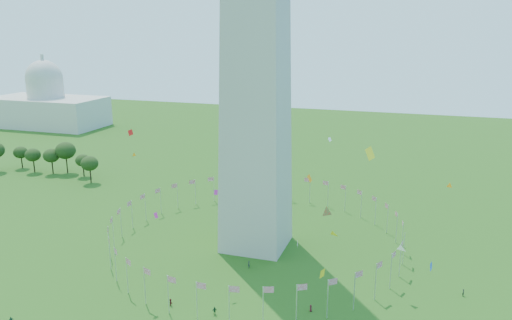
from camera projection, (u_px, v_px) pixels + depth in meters
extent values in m
cylinder|color=silver|center=(404.00, 249.00, 128.44)|extent=(0.24, 0.24, 9.00)
cylinder|color=silver|center=(402.00, 238.00, 135.00)|extent=(0.24, 0.24, 9.00)
cylinder|color=silver|center=(397.00, 228.00, 141.74)|extent=(0.24, 0.24, 9.00)
cylinder|color=silver|center=(387.00, 219.00, 148.43)|extent=(0.24, 0.24, 9.00)
cylinder|color=silver|center=(375.00, 211.00, 154.88)|extent=(0.24, 0.24, 9.00)
cylinder|color=silver|center=(361.00, 204.00, 160.89)|extent=(0.24, 0.24, 9.00)
cylinder|color=silver|center=(345.00, 199.00, 166.28)|extent=(0.24, 0.24, 9.00)
cylinder|color=silver|center=(328.00, 194.00, 170.88)|extent=(0.24, 0.24, 9.00)
cylinder|color=silver|center=(310.00, 191.00, 174.55)|extent=(0.24, 0.24, 9.00)
cylinder|color=silver|center=(291.00, 188.00, 177.19)|extent=(0.24, 0.24, 9.00)
cylinder|color=silver|center=(272.00, 187.00, 178.72)|extent=(0.24, 0.24, 9.00)
cylinder|color=silver|center=(252.00, 187.00, 179.07)|extent=(0.24, 0.24, 9.00)
cylinder|color=silver|center=(233.00, 187.00, 178.26)|extent=(0.24, 0.24, 9.00)
cylinder|color=silver|center=(214.00, 189.00, 176.29)|extent=(0.24, 0.24, 9.00)
cylinder|color=silver|center=(195.00, 192.00, 173.24)|extent=(0.24, 0.24, 9.00)
cylinder|color=silver|center=(178.00, 196.00, 169.18)|extent=(0.24, 0.24, 9.00)
cylinder|color=silver|center=(161.00, 201.00, 164.26)|extent=(0.24, 0.24, 9.00)
cylinder|color=silver|center=(145.00, 207.00, 158.61)|extent=(0.24, 0.24, 9.00)
cylinder|color=silver|center=(132.00, 214.00, 152.40)|extent=(0.24, 0.24, 9.00)
cylinder|color=silver|center=(121.00, 223.00, 145.83)|extent=(0.24, 0.24, 9.00)
cylinder|color=silver|center=(113.00, 232.00, 139.10)|extent=(0.24, 0.24, 9.00)
cylinder|color=silver|center=(109.00, 242.00, 132.41)|extent=(0.24, 0.24, 9.00)
cylinder|color=silver|center=(110.00, 253.00, 125.96)|extent=(0.24, 0.24, 9.00)
cylinder|color=silver|center=(115.00, 264.00, 119.95)|extent=(0.24, 0.24, 9.00)
cylinder|color=silver|center=(127.00, 275.00, 114.56)|extent=(0.24, 0.24, 9.00)
cylinder|color=silver|center=(145.00, 286.00, 109.96)|extent=(0.24, 0.24, 9.00)
cylinder|color=silver|center=(168.00, 295.00, 106.28)|extent=(0.24, 0.24, 9.00)
cylinder|color=silver|center=(197.00, 301.00, 103.64)|extent=(0.24, 0.24, 9.00)
cylinder|color=silver|center=(229.00, 306.00, 102.12)|extent=(0.24, 0.24, 9.00)
cylinder|color=silver|center=(263.00, 306.00, 101.76)|extent=(0.24, 0.24, 9.00)
cylinder|color=silver|center=(297.00, 304.00, 102.58)|extent=(0.24, 0.24, 9.00)
cylinder|color=silver|center=(328.00, 299.00, 104.54)|extent=(0.24, 0.24, 9.00)
cylinder|color=silver|center=(354.00, 291.00, 107.60)|extent=(0.24, 0.24, 9.00)
cylinder|color=silver|center=(376.00, 282.00, 111.65)|extent=(0.24, 0.24, 9.00)
cylinder|color=silver|center=(391.00, 271.00, 116.58)|extent=(0.24, 0.24, 9.00)
cylinder|color=silver|center=(400.00, 260.00, 122.23)|extent=(0.24, 0.24, 9.00)
imported|color=#5C151A|center=(171.00, 302.00, 110.26)|extent=(1.53, 1.56, 1.64)
imported|color=#282828|center=(249.00, 265.00, 127.54)|extent=(0.71, 0.83, 1.91)
imported|color=black|center=(463.00, 293.00, 114.18)|extent=(0.45, 0.66, 1.76)
imported|color=#193F22|center=(215.00, 311.00, 106.70)|extent=(1.26, 1.26, 1.87)
imported|color=#59141F|center=(311.00, 308.00, 108.02)|extent=(0.76, 0.90, 1.56)
plane|color=white|center=(401.00, 248.00, 112.08)|extent=(2.15, 1.39, 2.37)
plane|color=yellow|center=(370.00, 154.00, 70.04)|extent=(1.26, 1.93, 2.06)
plane|color=red|center=(131.00, 133.00, 112.79)|extent=(0.23, 1.67, 1.67)
plane|color=orange|center=(134.00, 155.00, 147.98)|extent=(0.48, 1.34, 1.42)
plane|color=#CC2699|center=(216.00, 192.00, 115.51)|extent=(1.44, 0.23, 1.43)
plane|color=orange|center=(310.00, 178.00, 100.84)|extent=(1.73, 0.75, 1.73)
plane|color=white|center=(330.00, 139.00, 128.93)|extent=(1.12, 0.75, 1.18)
plane|color=blue|center=(431.00, 266.00, 76.07)|extent=(0.70, 1.32, 1.49)
plane|color=white|center=(298.00, 244.00, 118.78)|extent=(0.34, 1.76, 1.79)
plane|color=yellow|center=(322.00, 274.00, 114.42)|extent=(2.17, 0.60, 2.21)
plane|color=#CC2699|center=(156.00, 215.00, 150.09)|extent=(1.61, 1.69, 1.72)
plane|color=orange|center=(449.00, 186.00, 117.89)|extent=(1.28, 0.63, 1.21)
plane|color=#CC2699|center=(327.00, 212.00, 102.79)|extent=(2.05, 1.81, 2.02)
plane|color=yellow|center=(334.00, 234.00, 112.16)|extent=(1.74, 2.01, 2.16)
ellipsoid|color=#284617|center=(21.00, 158.00, 218.23)|extent=(6.09, 6.09, 9.52)
ellipsoid|color=#284617|center=(33.00, 161.00, 211.91)|extent=(6.51, 6.51, 10.17)
ellipsoid|color=#284617|center=(52.00, 162.00, 209.64)|extent=(6.77, 6.77, 10.57)
ellipsoid|color=#284617|center=(66.00, 158.00, 210.34)|extent=(8.42, 8.42, 13.15)
ellipsoid|color=#284617|center=(83.00, 166.00, 205.86)|extent=(5.91, 5.91, 9.23)
ellipsoid|color=#284617|center=(90.00, 170.00, 197.17)|extent=(6.83, 6.83, 10.67)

